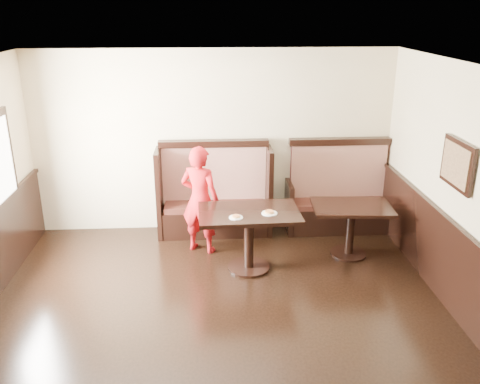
{
  "coord_description": "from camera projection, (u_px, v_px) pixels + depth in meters",
  "views": [
    {
      "loc": [
        -0.07,
        -4.08,
        3.38
      ],
      "look_at": [
        0.34,
        2.35,
        1.0
      ],
      "focal_mm": 38.0,
      "sensor_mm": 36.0,
      "label": 1
    }
  ],
  "objects": [
    {
      "name": "ground",
      "position": [
        221.0,
        370.0,
        4.99
      ],
      "size": [
        7.0,
        7.0,
        0.0
      ],
      "primitive_type": "plane",
      "color": "black",
      "rests_on": "ground"
    },
    {
      "name": "room_shell",
      "position": [
        189.0,
        297.0,
        5.01
      ],
      "size": [
        7.0,
        7.0,
        7.0
      ],
      "color": "beige",
      "rests_on": "ground"
    },
    {
      "name": "booth_main",
      "position": [
        215.0,
        200.0,
        7.9
      ],
      "size": [
        1.75,
        0.72,
        1.45
      ],
      "color": "black",
      "rests_on": "ground"
    },
    {
      "name": "booth_neighbor",
      "position": [
        338.0,
        200.0,
        8.02
      ],
      "size": [
        1.65,
        0.72,
        1.45
      ],
      "color": "black",
      "rests_on": "ground"
    },
    {
      "name": "table_main",
      "position": [
        249.0,
        225.0,
        6.71
      ],
      "size": [
        1.34,
        0.86,
        0.84
      ],
      "rotation": [
        0.0,
        0.0,
        0.03
      ],
      "color": "black",
      "rests_on": "ground"
    },
    {
      "name": "table_neighbor",
      "position": [
        351.0,
        218.0,
        7.12
      ],
      "size": [
        1.14,
        0.79,
        0.76
      ],
      "rotation": [
        0.0,
        0.0,
        -0.07
      ],
      "color": "black",
      "rests_on": "ground"
    },
    {
      "name": "child",
      "position": [
        200.0,
        200.0,
        7.18
      ],
      "size": [
        0.68,
        0.58,
        1.57
      ],
      "primitive_type": "imported",
      "rotation": [
        0.0,
        0.0,
        2.71
      ],
      "color": "#AE1217",
      "rests_on": "ground"
    },
    {
      "name": "pizza_plate_left",
      "position": [
        236.0,
        217.0,
        6.43
      ],
      "size": [
        0.18,
        0.18,
        0.03
      ],
      "color": "white",
      "rests_on": "table_main"
    },
    {
      "name": "pizza_plate_right",
      "position": [
        269.0,
        213.0,
        6.56
      ],
      "size": [
        0.21,
        0.21,
        0.04
      ],
      "color": "white",
      "rests_on": "table_main"
    }
  ]
}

